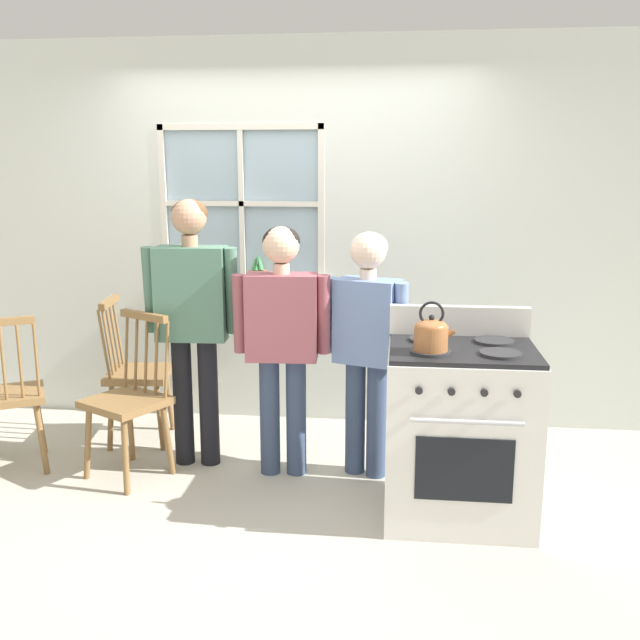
{
  "coord_description": "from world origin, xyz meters",
  "views": [
    {
      "loc": [
        0.72,
        -3.62,
        1.83
      ],
      "look_at": [
        0.29,
        0.21,
        1.0
      ],
      "focal_mm": 40.0,
      "sensor_mm": 36.0,
      "label": 1
    }
  ],
  "objects_px": {
    "stove": "(459,431)",
    "kettle": "(431,333)",
    "chair_center_cluster": "(7,397)",
    "potted_plant": "(258,272)",
    "person_elderly_left": "(192,306)",
    "person_teen_center": "(282,326)",
    "person_adult_right": "(367,331)",
    "chair_by_window": "(129,402)",
    "chair_near_wall": "(136,375)"
  },
  "relations": [
    {
      "from": "chair_by_window",
      "to": "potted_plant",
      "type": "bearing_deg",
      "value": 90.21
    },
    {
      "from": "person_adult_right",
      "to": "kettle",
      "type": "distance_m",
      "value": 0.7
    },
    {
      "from": "chair_center_cluster",
      "to": "potted_plant",
      "type": "relative_size",
      "value": 4.68
    },
    {
      "from": "chair_center_cluster",
      "to": "person_teen_center",
      "type": "bearing_deg",
      "value": 155.57
    },
    {
      "from": "person_adult_right",
      "to": "potted_plant",
      "type": "relative_size",
      "value": 6.99
    },
    {
      "from": "chair_center_cluster",
      "to": "potted_plant",
      "type": "xyz_separation_m",
      "value": [
        1.34,
        1.05,
        0.64
      ]
    },
    {
      "from": "person_teen_center",
      "to": "kettle",
      "type": "relative_size",
      "value": 6.07
    },
    {
      "from": "chair_near_wall",
      "to": "person_elderly_left",
      "type": "height_order",
      "value": "person_elderly_left"
    },
    {
      "from": "kettle",
      "to": "person_elderly_left",
      "type": "bearing_deg",
      "value": 155.51
    },
    {
      "from": "chair_by_window",
      "to": "kettle",
      "type": "xyz_separation_m",
      "value": [
        1.74,
        -0.41,
        0.56
      ]
    },
    {
      "from": "person_adult_right",
      "to": "chair_center_cluster",
      "type": "bearing_deg",
      "value": -156.19
    },
    {
      "from": "chair_near_wall",
      "to": "person_teen_center",
      "type": "relative_size",
      "value": 0.66
    },
    {
      "from": "kettle",
      "to": "person_adult_right",
      "type": "bearing_deg",
      "value": 119.97
    },
    {
      "from": "stove",
      "to": "kettle",
      "type": "distance_m",
      "value": 0.59
    },
    {
      "from": "chair_center_cluster",
      "to": "person_elderly_left",
      "type": "xyz_separation_m",
      "value": [
        1.1,
        0.22,
        0.54
      ]
    },
    {
      "from": "kettle",
      "to": "potted_plant",
      "type": "height_order",
      "value": "potted_plant"
    },
    {
      "from": "chair_by_window",
      "to": "person_adult_right",
      "type": "relative_size",
      "value": 0.67
    },
    {
      "from": "stove",
      "to": "kettle",
      "type": "height_order",
      "value": "kettle"
    },
    {
      "from": "chair_near_wall",
      "to": "person_adult_right",
      "type": "height_order",
      "value": "person_adult_right"
    },
    {
      "from": "chair_by_window",
      "to": "stove",
      "type": "relative_size",
      "value": 0.91
    },
    {
      "from": "chair_near_wall",
      "to": "person_adult_right",
      "type": "bearing_deg",
      "value": -111.49
    },
    {
      "from": "chair_near_wall",
      "to": "chair_center_cluster",
      "type": "relative_size",
      "value": 1.0
    },
    {
      "from": "chair_near_wall",
      "to": "kettle",
      "type": "distance_m",
      "value": 2.21
    },
    {
      "from": "person_elderly_left",
      "to": "person_teen_center",
      "type": "height_order",
      "value": "person_elderly_left"
    },
    {
      "from": "chair_by_window",
      "to": "person_elderly_left",
      "type": "relative_size",
      "value": 0.6
    },
    {
      "from": "person_adult_right",
      "to": "kettle",
      "type": "height_order",
      "value": "person_adult_right"
    },
    {
      "from": "chair_near_wall",
      "to": "person_elderly_left",
      "type": "bearing_deg",
      "value": -131.11
    },
    {
      "from": "kettle",
      "to": "chair_center_cluster",
      "type": "bearing_deg",
      "value": 170.62
    },
    {
      "from": "chair_by_window",
      "to": "chair_near_wall",
      "type": "relative_size",
      "value": 1.0
    },
    {
      "from": "chair_by_window",
      "to": "potted_plant",
      "type": "distance_m",
      "value": 1.36
    },
    {
      "from": "person_elderly_left",
      "to": "person_adult_right",
      "type": "bearing_deg",
      "value": -4.7
    },
    {
      "from": "person_adult_right",
      "to": "potted_plant",
      "type": "distance_m",
      "value": 1.21
    },
    {
      "from": "person_elderly_left",
      "to": "person_teen_center",
      "type": "relative_size",
      "value": 1.1
    },
    {
      "from": "stove",
      "to": "person_adult_right",
      "type": "bearing_deg",
      "value": 137.93
    },
    {
      "from": "chair_center_cluster",
      "to": "person_teen_center",
      "type": "relative_size",
      "value": 0.66
    },
    {
      "from": "stove",
      "to": "kettle",
      "type": "xyz_separation_m",
      "value": [
        -0.17,
        -0.13,
        0.55
      ]
    },
    {
      "from": "person_adult_right",
      "to": "person_elderly_left",
      "type": "bearing_deg",
      "value": -163.34
    },
    {
      "from": "stove",
      "to": "chair_center_cluster",
      "type": "bearing_deg",
      "value": 173.98
    },
    {
      "from": "chair_near_wall",
      "to": "stove",
      "type": "distance_m",
      "value": 2.24
    },
    {
      "from": "chair_by_window",
      "to": "person_teen_center",
      "type": "distance_m",
      "value": 1.02
    },
    {
      "from": "person_elderly_left",
      "to": "stove",
      "type": "bearing_deg",
      "value": -20.2
    },
    {
      "from": "chair_center_cluster",
      "to": "kettle",
      "type": "bearing_deg",
      "value": 141.52
    },
    {
      "from": "stove",
      "to": "potted_plant",
      "type": "height_order",
      "value": "potted_plant"
    },
    {
      "from": "chair_by_window",
      "to": "stove",
      "type": "bearing_deg",
      "value": 20.72
    },
    {
      "from": "person_adult_right",
      "to": "stove",
      "type": "height_order",
      "value": "person_adult_right"
    },
    {
      "from": "person_teen_center",
      "to": "person_adult_right",
      "type": "height_order",
      "value": "person_teen_center"
    },
    {
      "from": "chair_near_wall",
      "to": "potted_plant",
      "type": "height_order",
      "value": "potted_plant"
    },
    {
      "from": "chair_center_cluster",
      "to": "kettle",
      "type": "distance_m",
      "value": 2.6
    },
    {
      "from": "chair_near_wall",
      "to": "person_adult_right",
      "type": "relative_size",
      "value": 0.67
    },
    {
      "from": "person_elderly_left",
      "to": "chair_center_cluster",
      "type": "bearing_deg",
      "value": -170.83
    }
  ]
}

